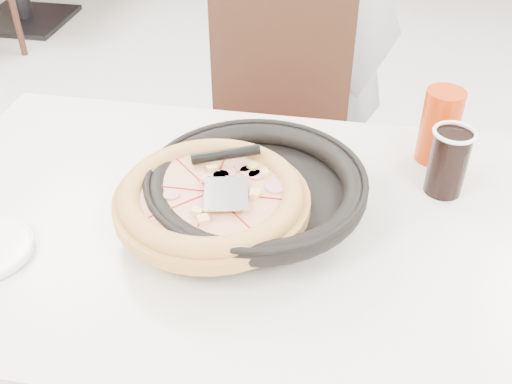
% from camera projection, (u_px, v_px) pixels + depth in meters
% --- Properties ---
extents(main_table, '(1.23, 0.85, 0.75)m').
position_uv_depth(main_table, '(225.00, 346.00, 1.35)').
color(main_table, silver).
rests_on(main_table, floor).
extents(chair_far, '(0.43, 0.43, 0.95)m').
position_uv_depth(chair_far, '(271.00, 162.00, 1.76)').
color(chair_far, black).
rests_on(chair_far, floor).
extents(trivet, '(0.12, 0.12, 0.04)m').
position_uv_depth(trivet, '(239.00, 200.00, 1.14)').
color(trivet, black).
rests_on(trivet, main_table).
extents(pizza_pan, '(0.35, 0.35, 0.01)m').
position_uv_depth(pizza_pan, '(256.00, 195.00, 1.11)').
color(pizza_pan, black).
rests_on(pizza_pan, trivet).
extents(pizza, '(0.37, 0.37, 0.02)m').
position_uv_depth(pizza, '(212.00, 201.00, 1.07)').
color(pizza, tan).
rests_on(pizza, pizza_pan).
extents(pizza_server, '(0.09, 0.11, 0.00)m').
position_uv_depth(pizza_server, '(226.00, 193.00, 1.03)').
color(pizza_server, silver).
rests_on(pizza_server, pizza).
extents(cola_glass, '(0.08, 0.08, 0.13)m').
position_uv_depth(cola_glass, '(448.00, 163.00, 1.15)').
color(cola_glass, black).
rests_on(cola_glass, main_table).
extents(red_cup, '(0.08, 0.08, 0.16)m').
position_uv_depth(red_cup, '(440.00, 126.00, 1.24)').
color(red_cup, '#B02B06').
rests_on(red_cup, main_table).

